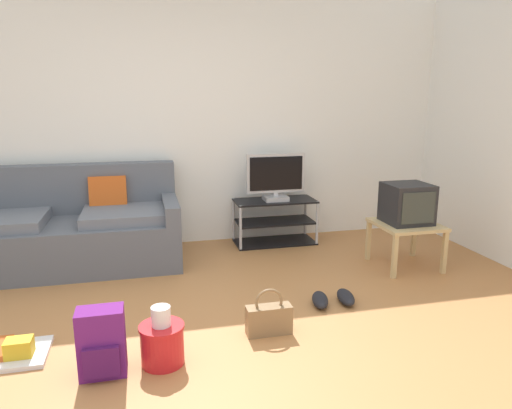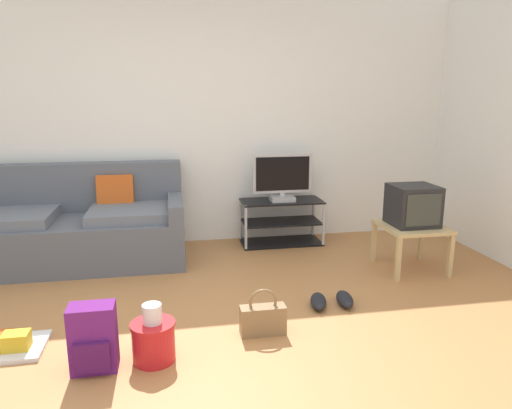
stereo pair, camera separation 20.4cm
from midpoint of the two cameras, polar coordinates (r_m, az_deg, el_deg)
ground_plane at (r=3.20m, az=-7.37°, el=-17.52°), size 9.00×9.80×0.02m
wall_back at (r=5.21m, az=-10.88°, el=9.96°), size 9.00×0.10×2.70m
couch at (r=4.92m, az=-22.95°, el=-2.95°), size 2.10×0.93×0.94m
tv_stand at (r=5.23m, az=1.17°, el=-2.07°), size 0.89×0.41×0.49m
flat_tv at (r=5.10m, az=1.26°, el=3.27°), size 0.65×0.22×0.51m
side_table at (r=4.67m, az=16.54°, el=-2.88°), size 0.57×0.57×0.43m
crt_tv at (r=4.62m, az=16.64°, el=0.12°), size 0.40×0.39×0.37m
backpack at (r=3.03m, az=-20.09°, el=-15.49°), size 0.27×0.24×0.41m
handbag at (r=3.33m, az=-0.23°, el=-13.62°), size 0.31×0.11×0.33m
cleaning_bucket at (r=3.06m, az=-13.25°, el=-15.77°), size 0.28×0.28×0.37m
sneakers_pair at (r=3.82m, az=7.77°, el=-11.23°), size 0.39×0.30×0.09m
floor_tray at (r=3.52m, az=-29.64°, el=-15.34°), size 0.50×0.37×0.14m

